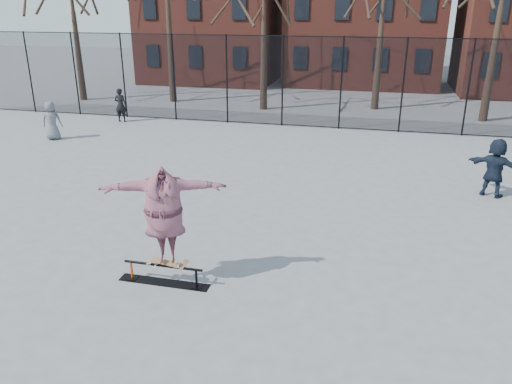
% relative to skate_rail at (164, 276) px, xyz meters
% --- Properties ---
extents(ground, '(100.00, 100.00, 0.00)m').
position_rel_skate_rail_xyz_m(ground, '(1.08, 1.13, -0.16)').
color(ground, slate).
extents(skate_rail, '(1.89, 0.29, 0.42)m').
position_rel_skate_rail_xyz_m(skate_rail, '(0.00, 0.00, 0.00)').
color(skate_rail, black).
rests_on(skate_rail, ground).
extents(skateboard, '(0.76, 0.18, 0.09)m').
position_rel_skate_rail_xyz_m(skateboard, '(0.11, -0.00, 0.30)').
color(skateboard, '#A66F42').
rests_on(skateboard, skate_rail).
extents(skater, '(2.49, 1.39, 1.96)m').
position_rel_skate_rail_xyz_m(skater, '(0.11, -0.00, 1.32)').
color(skater, '#493687').
rests_on(skater, skateboard).
extents(bystander_grey, '(0.89, 0.72, 1.57)m').
position_rel_skate_rail_xyz_m(bystander_grey, '(-9.01, 9.46, 0.62)').
color(bystander_grey, slate).
rests_on(bystander_grey, ground).
extents(bystander_black, '(0.59, 0.41, 1.58)m').
position_rel_skate_rail_xyz_m(bystander_black, '(-7.86, 13.13, 0.63)').
color(bystander_black, black).
rests_on(bystander_black, ground).
extents(bystander_navy, '(1.67, 1.13, 1.73)m').
position_rel_skate_rail_xyz_m(bystander_navy, '(7.33, 6.80, 0.70)').
color(bystander_navy, '#182130').
rests_on(bystander_navy, ground).
extents(fence, '(34.03, 0.07, 4.00)m').
position_rel_skate_rail_xyz_m(fence, '(1.07, 14.13, 1.89)').
color(fence, black).
rests_on(fence, ground).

